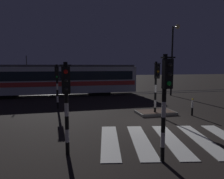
# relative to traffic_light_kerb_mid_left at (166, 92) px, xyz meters

# --- Properties ---
(ground_plane) EXTENTS (120.00, 120.00, 0.00)m
(ground_plane) POSITION_rel_traffic_light_kerb_mid_left_xyz_m (1.90, 4.31, -2.28)
(ground_plane) COLOR black
(rail_near) EXTENTS (80.00, 0.12, 0.03)m
(rail_near) POSITION_rel_traffic_light_kerb_mid_left_xyz_m (1.90, 15.58, -2.27)
(rail_near) COLOR #59595E
(rail_near) RESTS_ON ground
(rail_far) EXTENTS (80.00, 0.12, 0.03)m
(rail_far) POSITION_rel_traffic_light_kerb_mid_left_xyz_m (1.90, 17.01, -2.27)
(rail_far) COLOR #59595E
(rail_far) RESTS_ON ground
(crosswalk_zebra) EXTENTS (7.79, 5.32, 0.02)m
(crosswalk_zebra) POSITION_rel_traffic_light_kerb_mid_left_xyz_m (1.90, 1.62, -2.27)
(crosswalk_zebra) COLOR silver
(crosswalk_zebra) RESTS_ON ground
(traffic_island) EXTENTS (2.45, 1.48, 0.18)m
(traffic_island) POSITION_rel_traffic_light_kerb_mid_left_xyz_m (2.78, 6.36, -2.19)
(traffic_island) COLOR slate
(traffic_island) RESTS_ON ground
(traffic_light_kerb_mid_left) EXTENTS (0.36, 0.42, 3.46)m
(traffic_light_kerb_mid_left) POSITION_rel_traffic_light_kerb_mid_left_xyz_m (0.00, 0.00, 0.00)
(traffic_light_kerb_mid_left) COLOR black
(traffic_light_kerb_mid_left) RESTS_ON ground
(traffic_light_corner_far_left) EXTENTS (0.36, 0.42, 3.23)m
(traffic_light_corner_far_left) POSITION_rel_traffic_light_kerb_mid_left_xyz_m (-3.47, 9.51, -0.15)
(traffic_light_corner_far_left) COLOR black
(traffic_light_corner_far_left) RESTS_ON ground
(traffic_light_corner_near_left) EXTENTS (0.36, 0.42, 3.23)m
(traffic_light_corner_near_left) POSITION_rel_traffic_light_kerb_mid_left_xyz_m (-2.98, 1.26, -0.15)
(traffic_light_corner_near_left) COLOR black
(traffic_light_corner_near_left) RESTS_ON ground
(traffic_light_median_centre) EXTENTS (0.36, 0.42, 3.39)m
(traffic_light_median_centre) POSITION_rel_traffic_light_kerb_mid_left_xyz_m (2.61, 5.98, -0.05)
(traffic_light_median_centre) COLOR black
(traffic_light_median_centre) RESTS_ON ground
(street_lamp_trackside_right) EXTENTS (0.44, 1.21, 7.22)m
(street_lamp_trackside_right) POSITION_rel_traffic_light_kerb_mid_left_xyz_m (8.12, 13.47, 2.29)
(street_lamp_trackside_right) COLOR black
(street_lamp_trackside_right) RESTS_ON ground
(tram) EXTENTS (17.42, 2.58, 4.15)m
(tram) POSITION_rel_traffic_light_kerb_mid_left_xyz_m (-3.96, 16.29, -0.53)
(tram) COLOR silver
(tram) RESTS_ON ground
(bollard_island_edge) EXTENTS (0.12, 0.12, 1.11)m
(bollard_island_edge) POSITION_rel_traffic_light_kerb_mid_left_xyz_m (4.79, 5.32, -1.72)
(bollard_island_edge) COLOR black
(bollard_island_edge) RESTS_ON ground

